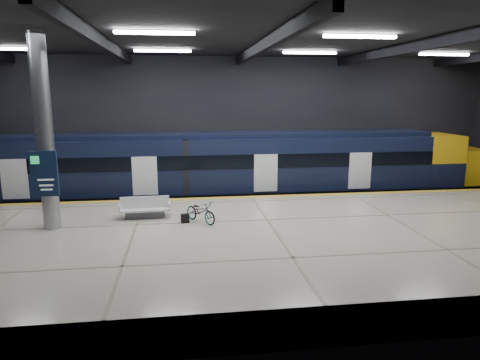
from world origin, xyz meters
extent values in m
plane|color=black|center=(0.00, 0.00, 0.00)|extent=(30.00, 30.00, 0.00)
cube|color=black|center=(0.00, 8.00, 4.00)|extent=(30.00, 0.10, 8.00)
cube|color=black|center=(0.00, -8.00, 4.00)|extent=(30.00, 0.10, 8.00)
cube|color=black|center=(0.00, 0.00, 8.00)|extent=(30.00, 16.00, 0.10)
cube|color=black|center=(-6.00, 0.00, 7.75)|extent=(0.25, 16.00, 0.40)
cube|color=black|center=(0.00, 0.00, 7.75)|extent=(0.25, 16.00, 0.40)
cube|color=black|center=(6.00, 0.00, 7.75)|extent=(0.25, 16.00, 0.40)
cube|color=white|center=(-4.00, -2.00, 7.88)|extent=(2.60, 0.18, 0.10)
cube|color=white|center=(3.00, -2.00, 7.88)|extent=(2.60, 0.18, 0.10)
cube|color=white|center=(-11.00, 4.00, 7.88)|extent=(2.60, 0.18, 0.10)
cube|color=white|center=(-4.00, 4.00, 7.88)|extent=(2.60, 0.18, 0.10)
cube|color=white|center=(3.00, 4.00, 7.88)|extent=(2.60, 0.18, 0.10)
cube|color=white|center=(10.00, 4.00, 7.88)|extent=(2.60, 0.18, 0.10)
cube|color=beige|center=(0.00, -2.50, 0.55)|extent=(30.00, 11.00, 1.10)
cube|color=gold|center=(0.00, 2.75, 1.11)|extent=(30.00, 0.40, 0.01)
cube|color=gray|center=(0.00, 4.78, 0.08)|extent=(30.00, 0.08, 0.16)
cube|color=gray|center=(0.00, 6.22, 0.08)|extent=(30.00, 0.08, 0.16)
cube|color=black|center=(-2.07, 5.50, 0.55)|extent=(24.00, 2.58, 0.80)
cube|color=black|center=(-2.07, 5.50, 2.33)|extent=(24.00, 2.80, 2.75)
cube|color=black|center=(-2.07, 5.50, 3.82)|extent=(24.00, 2.30, 0.24)
cube|color=black|center=(-2.07, 4.09, 2.60)|extent=(24.00, 0.04, 0.70)
cube|color=white|center=(0.93, 4.08, 2.00)|extent=(1.20, 0.05, 1.90)
cube|color=yellow|center=(10.93, 5.50, 2.33)|extent=(2.00, 2.80, 2.75)
ellipsoid|color=yellow|center=(13.53, 5.50, 1.85)|extent=(3.60, 2.52, 1.90)
cube|color=black|center=(11.23, 5.50, 2.50)|extent=(1.60, 2.38, 0.80)
cube|color=#595B60|center=(-4.74, -0.09, 1.24)|extent=(1.53, 0.52, 0.28)
cube|color=white|center=(-4.74, -0.09, 1.46)|extent=(1.92, 0.87, 0.08)
cube|color=white|center=(-4.74, -0.09, 1.73)|extent=(1.90, 0.14, 0.47)
cube|color=white|center=(-5.69, -0.12, 1.57)|extent=(0.08, 0.81, 0.28)
cube|color=white|center=(-3.79, -0.06, 1.57)|extent=(0.08, 0.81, 0.28)
imported|color=#99999E|center=(-2.58, -1.00, 1.52)|extent=(1.43, 1.61, 0.84)
cube|color=black|center=(-3.18, -1.00, 1.28)|extent=(0.33, 0.24, 0.35)
cylinder|color=#9EA0A5|center=(-8.00, -1.00, 4.55)|extent=(0.60, 0.60, 6.90)
cube|color=#0F1E39|center=(-8.00, -1.42, 3.20)|extent=(0.90, 0.12, 1.60)
camera|label=1|loc=(-3.19, -16.80, 5.93)|focal=32.00mm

